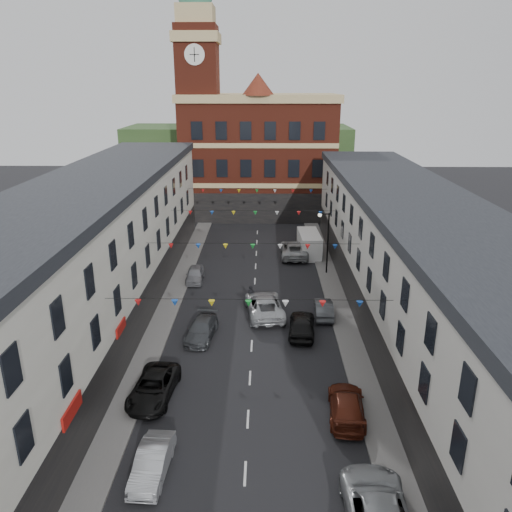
# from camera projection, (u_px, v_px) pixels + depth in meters

# --- Properties ---
(ground) EXTENTS (160.00, 160.00, 0.00)m
(ground) POSITION_uv_depth(u_px,v_px,m) (252.00, 346.00, 34.59)
(ground) COLOR black
(ground) RESTS_ON ground
(pavement_left) EXTENTS (1.80, 64.00, 0.15)m
(pavement_left) POSITION_uv_depth(u_px,v_px,m) (158.00, 331.00, 36.57)
(pavement_left) COLOR #605E5B
(pavement_left) RESTS_ON ground
(pavement_right) EXTENTS (1.80, 64.00, 0.15)m
(pavement_right) POSITION_uv_depth(u_px,v_px,m) (347.00, 332.00, 36.35)
(pavement_right) COLOR #605E5B
(pavement_right) RESTS_ON ground
(terrace_left) EXTENTS (8.40, 56.00, 10.70)m
(terrace_left) POSITION_uv_depth(u_px,v_px,m) (79.00, 268.00, 33.98)
(terrace_left) COLOR beige
(terrace_left) RESTS_ON ground
(terrace_right) EXTENTS (8.40, 56.00, 9.70)m
(terrace_right) POSITION_uv_depth(u_px,v_px,m) (425.00, 277.00, 33.77)
(terrace_right) COLOR beige
(terrace_right) RESTS_ON ground
(civic_building) EXTENTS (20.60, 13.30, 18.50)m
(civic_building) POSITION_uv_depth(u_px,v_px,m) (258.00, 154.00, 67.80)
(civic_building) COLOR maroon
(civic_building) RESTS_ON ground
(clock_tower) EXTENTS (5.60, 5.60, 30.00)m
(clock_tower) POSITION_uv_depth(u_px,v_px,m) (199.00, 103.00, 62.91)
(clock_tower) COLOR maroon
(clock_tower) RESTS_ON ground
(distant_hill) EXTENTS (40.00, 14.00, 10.00)m
(distant_hill) POSITION_uv_depth(u_px,v_px,m) (238.00, 154.00, 91.62)
(distant_hill) COLOR #2B4821
(distant_hill) RESTS_ON ground
(street_lamp) EXTENTS (1.10, 0.36, 6.00)m
(street_lamp) POSITION_uv_depth(u_px,v_px,m) (325.00, 235.00, 46.44)
(street_lamp) COLOR black
(street_lamp) RESTS_ON ground
(car_left_b) EXTENTS (1.59, 4.05, 1.31)m
(car_left_b) POSITION_uv_depth(u_px,v_px,m) (152.00, 462.00, 23.02)
(car_left_b) COLOR #9DA0A4
(car_left_b) RESTS_ON ground
(car_left_c) EXTENTS (2.64, 5.05, 1.36)m
(car_left_c) POSITION_uv_depth(u_px,v_px,m) (154.00, 387.00, 28.73)
(car_left_c) COLOR black
(car_left_c) RESTS_ON ground
(car_left_d) EXTENTS (2.34, 4.63, 1.29)m
(car_left_d) POSITION_uv_depth(u_px,v_px,m) (202.00, 329.00, 35.56)
(car_left_d) COLOR #3F4347
(car_left_d) RESTS_ON ground
(car_left_e) EXTENTS (1.65, 3.87, 1.30)m
(car_left_e) POSITION_uv_depth(u_px,v_px,m) (195.00, 274.00, 45.82)
(car_left_e) COLOR gray
(car_left_e) RESTS_ON ground
(car_right_b) EXTENTS (2.72, 5.73, 1.58)m
(car_right_b) POSITION_uv_depth(u_px,v_px,m) (378.00, 511.00, 20.26)
(car_right_b) COLOR gray
(car_right_b) RESTS_ON ground
(car_right_c) EXTENTS (2.32, 4.83, 1.36)m
(car_right_c) POSITION_uv_depth(u_px,v_px,m) (347.00, 405.00, 27.08)
(car_right_c) COLOR #591F11
(car_right_c) RESTS_ON ground
(car_right_d) EXTENTS (2.24, 4.69, 1.55)m
(car_right_d) POSITION_uv_depth(u_px,v_px,m) (302.00, 324.00, 36.02)
(car_right_d) COLOR black
(car_right_d) RESTS_ON ground
(car_right_e) EXTENTS (1.49, 3.90, 1.27)m
(car_right_e) POSITION_uv_depth(u_px,v_px,m) (324.00, 309.00, 38.85)
(car_right_e) COLOR #4D5054
(car_right_e) RESTS_ON ground
(car_right_f) EXTENTS (2.76, 5.90, 1.63)m
(car_right_f) POSITION_uv_depth(u_px,v_px,m) (294.00, 249.00, 52.30)
(car_right_f) COLOR #A4A7A9
(car_right_f) RESTS_ON ground
(moving_car) EXTENTS (3.45, 6.16, 1.63)m
(moving_car) POSITION_uv_depth(u_px,v_px,m) (264.00, 305.00, 39.07)
(moving_car) COLOR #ABAEB2
(moving_car) RESTS_ON ground
(white_van) EXTENTS (2.30, 5.44, 2.37)m
(white_van) POSITION_uv_depth(u_px,v_px,m) (309.00, 244.00, 52.77)
(white_van) COLOR white
(white_van) RESTS_ON ground
(pedestrian) EXTENTS (0.68, 0.55, 1.61)m
(pedestrian) POSITION_uv_depth(u_px,v_px,m) (251.00, 295.00, 40.85)
(pedestrian) COLOR black
(pedestrian) RESTS_ON ground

